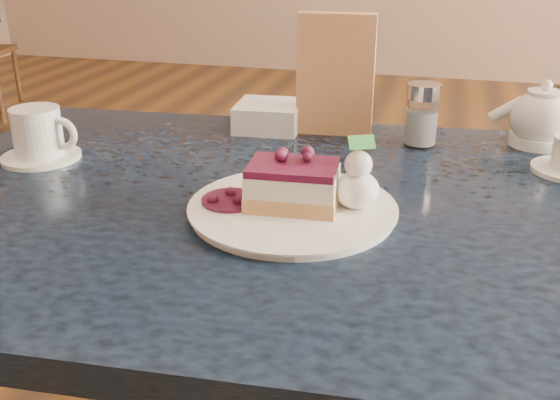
% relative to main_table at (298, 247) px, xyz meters
% --- Properties ---
extents(main_table, '(1.33, 0.94, 0.80)m').
position_rel_main_table_xyz_m(main_table, '(0.00, 0.00, 0.00)').
color(main_table, '#112138').
rests_on(main_table, ground).
extents(dessert_plate, '(0.29, 0.29, 0.01)m').
position_rel_main_table_xyz_m(dessert_plate, '(0.00, -0.05, 0.09)').
color(dessert_plate, white).
rests_on(dessert_plate, main_table).
extents(cheesecake_slice, '(0.13, 0.10, 0.06)m').
position_rel_main_table_xyz_m(cheesecake_slice, '(0.00, -0.05, 0.13)').
color(cheesecake_slice, tan).
rests_on(cheesecake_slice, dessert_plate).
extents(whipped_cream, '(0.06, 0.06, 0.06)m').
position_rel_main_table_xyz_m(whipped_cream, '(0.09, -0.04, 0.12)').
color(whipped_cream, white).
rests_on(whipped_cream, dessert_plate).
extents(berry_sauce, '(0.09, 0.09, 0.01)m').
position_rel_main_table_xyz_m(berry_sauce, '(-0.09, -0.06, 0.10)').
color(berry_sauce, '#4B1128').
rests_on(berry_sauce, dessert_plate).
extents(coffee_set, '(0.15, 0.14, 0.09)m').
position_rel_main_table_xyz_m(coffee_set, '(-0.48, 0.06, 0.13)').
color(coffee_set, white).
rests_on(coffee_set, main_table).
extents(tea_set, '(0.21, 0.26, 0.11)m').
position_rel_main_table_xyz_m(tea_set, '(0.39, 0.34, 0.13)').
color(tea_set, white).
rests_on(tea_set, main_table).
extents(menu_card, '(0.15, 0.04, 0.23)m').
position_rel_main_table_xyz_m(menu_card, '(-0.01, 0.34, 0.20)').
color(menu_card, beige).
rests_on(menu_card, main_table).
extents(sugar_shaker, '(0.06, 0.06, 0.12)m').
position_rel_main_table_xyz_m(sugar_shaker, '(0.16, 0.31, 0.14)').
color(sugar_shaker, white).
rests_on(sugar_shaker, main_table).
extents(napkin_stack, '(0.14, 0.14, 0.05)m').
position_rel_main_table_xyz_m(napkin_stack, '(-0.14, 0.34, 0.11)').
color(napkin_stack, white).
rests_on(napkin_stack, main_table).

